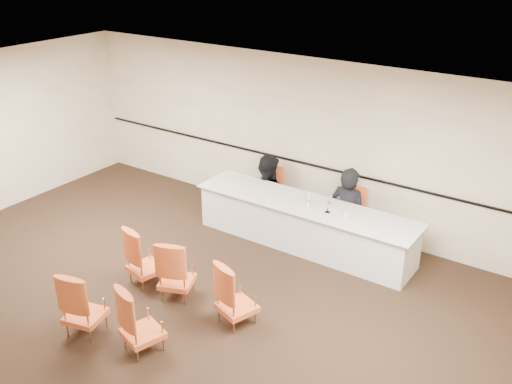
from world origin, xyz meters
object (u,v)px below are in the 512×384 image
water_bottle (309,198)px  aud_chair_front_left (145,255)px  drinking_glass (308,205)px  aud_chair_back_left (84,302)px  panel_table (304,224)px  aud_chair_back_mid (142,319)px  aud_chair_front_mid (176,268)px  panelist_second_chair (267,193)px  panelist_main_chair (347,215)px  microphone (328,206)px  panelist_second (267,199)px  panelist_main (347,218)px  coffee_cup (346,215)px  aud_chair_front_right (237,293)px

water_bottle → aud_chair_front_left: 2.80m
drinking_glass → aud_chair_back_left: size_ratio=0.11×
water_bottle → panel_table: bearing=172.1°
aud_chair_back_mid → drinking_glass: bearing=100.0°
aud_chair_front_mid → aud_chair_back_mid: size_ratio=1.00×
panelist_second_chair → water_bottle: size_ratio=4.06×
panelist_main_chair → panelist_second_chair: size_ratio=1.00×
microphone → water_bottle: microphone is taller
panelist_second_chair → aud_chair_front_left: size_ratio=1.00×
panelist_second → aud_chair_back_mid: size_ratio=1.86×
panelist_second_chair → aud_chair_back_left: 4.24m
panelist_second → aud_chair_back_left: 4.25m
panelist_main → aud_chair_back_mid: (-0.85, -4.07, 0.04)m
coffee_cup → aud_chair_back_left: aud_chair_back_left is taller
panel_table → panelist_main: size_ratio=2.14×
panelist_main → aud_chair_front_right: (-0.19, -2.95, 0.04)m
aud_chair_front_left → aud_chair_front_mid: 0.63m
panel_table → aud_chair_front_right: (0.33, -2.37, 0.08)m
panelist_second_chair → drinking_glass: size_ratio=9.50×
panelist_main_chair → coffee_cup: 0.85m
panelist_main_chair → coffee_cup: panelist_main_chair is taller
aud_chair_front_left → aud_chair_back_mid: (1.06, -1.14, 0.00)m
coffee_cup → aud_chair_front_left: (-2.21, -2.23, -0.37)m
aud_chair_front_left → aud_chair_back_left: size_ratio=1.00×
panelist_main → drinking_glass: bearing=62.7°
panelist_second_chair → panelist_main: bearing=0.0°
water_bottle → aud_chair_back_left: water_bottle is taller
aud_chair_back_left → aud_chair_back_mid: bearing=-3.1°
panel_table → microphone: (0.47, -0.09, 0.52)m
panelist_main_chair → microphone: 0.80m
panelist_second_chair → aud_chair_front_right: (1.46, -2.95, 0.00)m
panelist_second_chair → aud_chair_back_mid: (0.80, -4.07, 0.00)m
panel_table → aud_chair_back_mid: aud_chair_back_mid is taller
aud_chair_back_mid → aud_chair_front_mid: bearing=128.6°
coffee_cup → panel_table: bearing=171.4°
microphone → aud_chair_front_mid: 2.62m
aud_chair_back_left → aud_chair_back_mid: same height
aud_chair_front_mid → aud_chair_back_mid: 1.22m
panelist_second_chair → aud_chair_front_left: same height
aud_chair_front_mid → aud_chair_front_right: same height
aud_chair_front_mid → aud_chair_front_left: bearing=158.2°
panelist_main_chair → panelist_second_chair: same height
panelist_main_chair → water_bottle: size_ratio=4.06×
panelist_main_chair → microphone: bearing=-94.5°
panelist_main_chair → microphone: microphone is taller
drinking_glass → aud_chair_front_left: aud_chair_front_left is taller
water_bottle → drinking_glass: water_bottle is taller
aud_chair_front_mid → aud_chair_front_right: size_ratio=1.00×
coffee_cup → aud_chair_back_mid: (-1.15, -3.37, -0.37)m
panelist_main_chair → microphone: size_ratio=3.78×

